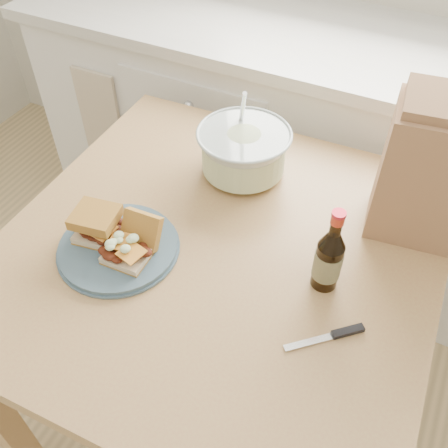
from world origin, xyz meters
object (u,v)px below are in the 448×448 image
at_px(dining_table, 219,278).
at_px(plate, 118,247).
at_px(coleslaw_bowl, 244,153).
at_px(beer_bottle, 329,259).
at_px(paper_bag, 437,176).

bearing_deg(dining_table, plate, -151.86).
distance_m(coleslaw_bowl, beer_bottle, 0.40).
height_order(dining_table, paper_bag, paper_bag).
relative_size(dining_table, paper_bag, 3.22).
height_order(dining_table, beer_bottle, beer_bottle).
distance_m(plate, paper_bag, 0.72).
distance_m(plate, coleslaw_bowl, 0.40).
xyz_separation_m(dining_table, plate, (-0.20, -0.11, 0.13)).
distance_m(dining_table, plate, 0.26).
relative_size(coleslaw_bowl, beer_bottle, 1.15).
relative_size(dining_table, coleslaw_bowl, 4.17).
xyz_separation_m(coleslaw_bowl, paper_bag, (0.46, 0.00, 0.09)).
bearing_deg(coleslaw_bowl, dining_table, -76.75).
relative_size(plate, beer_bottle, 1.28).
distance_m(dining_table, coleslaw_bowl, 0.32).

